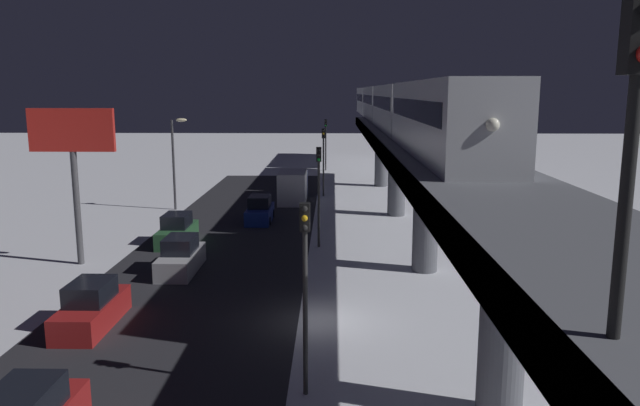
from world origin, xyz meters
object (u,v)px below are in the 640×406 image
(traffic_light_far, at_px, (323,152))
(rail_signal, at_px, (635,109))
(commercial_billboard, at_px, (73,146))
(sedan_blue, at_px, (260,211))
(traffic_light_distant, at_px, (326,137))
(sedan_red, at_px, (92,308))
(sedan_green, at_px, (177,231))
(sedan_silver, at_px, (181,257))
(traffic_light_mid, at_px, (319,182))
(subway_train, at_px, (388,104))
(box_truck, at_px, (293,186))
(traffic_light_near, at_px, (305,271))

(traffic_light_far, bearing_deg, rail_signal, 94.87)
(rail_signal, xyz_separation_m, commercial_billboard, (17.92, -26.54, -2.78))
(sedan_blue, relative_size, traffic_light_distant, 0.73)
(traffic_light_distant, bearing_deg, sedan_red, 79.83)
(traffic_light_distant, bearing_deg, sedan_green, 76.09)
(sedan_silver, relative_size, commercial_billboard, 0.53)
(traffic_light_mid, height_order, traffic_light_far, same)
(rail_signal, distance_m, traffic_light_distant, 69.33)
(subway_train, xyz_separation_m, sedan_silver, (13.48, 24.43, -7.87))
(sedan_silver, bearing_deg, traffic_light_mid, -143.80)
(sedan_blue, xyz_separation_m, box_truck, (-2.00, -9.04, 0.56))
(traffic_light_far, bearing_deg, traffic_light_near, 90.00)
(rail_signal, bearing_deg, sedan_blue, -76.88)
(sedan_silver, xyz_separation_m, traffic_light_near, (-7.50, 13.68, 3.40))
(sedan_blue, xyz_separation_m, sedan_red, (4.60, 21.24, 0.01))
(rail_signal, xyz_separation_m, traffic_light_far, (4.25, -49.82, -5.41))
(sedan_green, height_order, sedan_silver, same)
(rail_signal, bearing_deg, subway_train, -92.00)
(traffic_light_near, height_order, commercial_billboard, commercial_billboard)
(rail_signal, bearing_deg, traffic_light_mid, -82.11)
(sedan_green, bearing_deg, commercial_billboard, 48.30)
(traffic_light_distant, bearing_deg, subway_train, 107.15)
(sedan_blue, bearing_deg, commercial_billboard, -127.08)
(rail_signal, relative_size, sedan_red, 0.86)
(sedan_blue, bearing_deg, sedan_silver, -101.95)
(sedan_silver, xyz_separation_m, traffic_light_distant, (-7.50, -43.82, 3.40))
(traffic_light_distant, bearing_deg, rail_signal, 93.52)
(sedan_blue, bearing_deg, rail_signal, -76.88)
(rail_signal, distance_m, sedan_silver, 29.14)
(traffic_light_mid, height_order, commercial_billboard, commercial_billboard)
(subway_train, xyz_separation_m, sedan_blue, (10.68, 11.20, -7.88))
(traffic_light_distant, bearing_deg, traffic_light_near, 90.00)
(sedan_red, bearing_deg, traffic_light_far, -105.90)
(traffic_light_near, distance_m, traffic_light_far, 38.33)
(sedan_blue, bearing_deg, box_truck, 77.52)
(subway_train, relative_size, sedan_blue, 15.87)
(sedan_red, xyz_separation_m, sedan_silver, (-1.80, -8.01, 0.00))
(sedan_silver, bearing_deg, box_truck, -102.16)
(sedan_blue, distance_m, traffic_light_near, 27.53)
(traffic_light_distant, bearing_deg, box_truck, 82.86)
(sedan_green, bearing_deg, subway_train, -130.07)
(traffic_light_mid, xyz_separation_m, traffic_light_far, (0.00, -19.16, 0.00))
(sedan_silver, bearing_deg, sedan_green, -73.97)
(subway_train, xyz_separation_m, traffic_light_distant, (5.98, -19.38, -4.47))
(sedan_green, xyz_separation_m, traffic_light_near, (-9.30, 19.94, 3.40))
(sedan_silver, height_order, commercial_billboard, commercial_billboard)
(sedan_silver, height_order, traffic_light_distant, traffic_light_distant)
(traffic_light_mid, bearing_deg, rail_signal, 97.89)
(traffic_light_near, bearing_deg, box_truck, -85.70)
(rail_signal, relative_size, sedan_silver, 0.85)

